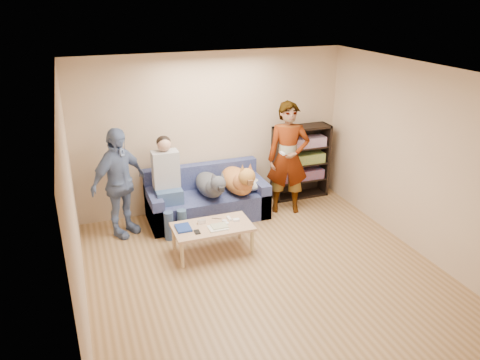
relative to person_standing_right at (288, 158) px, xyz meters
name	(u,v)px	position (x,y,z in m)	size (l,w,h in m)	color
ground	(272,282)	(-1.08, -1.86, -0.93)	(5.00, 5.00, 0.00)	olive
ceiling	(279,77)	(-1.08, -1.86, 1.67)	(5.00, 5.00, 0.00)	white
wall_back	(213,132)	(-1.08, 0.64, 0.37)	(4.50, 4.50, 0.00)	tan
wall_front	(420,318)	(-1.08, -4.36, 0.37)	(4.50, 4.50, 0.00)	tan
wall_left	(74,218)	(-3.33, -1.86, 0.37)	(5.00, 5.00, 0.00)	tan
wall_right	(430,165)	(1.17, -1.86, 0.37)	(5.00, 5.00, 0.00)	tan
blanket	(251,184)	(-0.60, 0.12, -0.42)	(0.47, 0.40, 0.16)	#BDBCC1
person_standing_right	(288,158)	(0.00, 0.00, 0.00)	(0.68, 0.44, 1.86)	gray
person_standing_left	(119,183)	(-2.69, 0.11, -0.09)	(0.98, 0.41, 1.67)	#6776A5
held_controller	(282,153)	(-0.20, -0.20, 0.17)	(0.04, 0.13, 0.03)	silver
notebook_blue	(183,228)	(-1.97, -0.84, -0.50)	(0.20, 0.26, 0.03)	navy
papers	(218,228)	(-1.52, -0.99, -0.50)	(0.26, 0.20, 0.01)	white
magazine	(219,226)	(-1.49, -0.97, -0.49)	(0.22, 0.17, 0.01)	#B2B18E
camera_silver	(202,222)	(-1.69, -0.77, -0.48)	(0.11, 0.06, 0.05)	silver
controller_a	(229,218)	(-1.29, -0.79, -0.49)	(0.04, 0.13, 0.03)	white
controller_b	(236,220)	(-1.21, -0.87, -0.49)	(0.09, 0.06, 0.03)	white
headphone_cup_a	(226,223)	(-1.37, -0.91, -0.50)	(0.07, 0.07, 0.02)	white
headphone_cup_b	(225,221)	(-1.37, -0.83, -0.50)	(0.07, 0.07, 0.02)	white
pen_orange	(214,231)	(-1.59, -1.05, -0.50)	(0.01, 0.01, 0.14)	orange
pen_black	(217,218)	(-1.45, -0.71, -0.50)	(0.01, 0.01, 0.14)	black
wallet	(197,232)	(-1.82, -1.01, -0.50)	(0.07, 0.12, 0.01)	black
sofa	(207,201)	(-1.33, 0.24, -0.65)	(1.90, 0.85, 0.82)	#515B93
person_seated	(168,181)	(-1.97, 0.11, -0.16)	(0.40, 0.73, 1.47)	#3C5E84
dog_gray	(211,185)	(-1.30, 0.06, -0.31)	(0.38, 1.24, 0.56)	#494D53
dog_tan	(239,180)	(-0.84, 0.03, -0.28)	(0.43, 1.17, 0.62)	#C8693D
coffee_table	(212,229)	(-1.57, -0.89, -0.56)	(1.10, 0.60, 0.42)	tan
bookshelf	(300,160)	(0.47, 0.47, -0.25)	(1.00, 0.34, 1.30)	black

